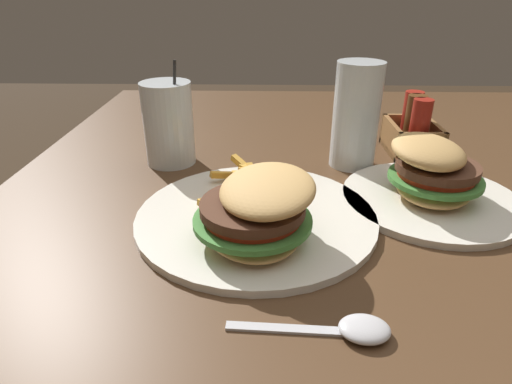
{
  "coord_description": "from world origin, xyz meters",
  "views": [
    {
      "loc": [
        0.5,
        -0.17,
        0.99
      ],
      "look_at": [
        0.0,
        -0.18,
        0.75
      ],
      "focal_mm": 30.0,
      "sensor_mm": 36.0,
      "label": 1
    }
  ],
  "objects": [
    {
      "name": "dining_table",
      "position": [
        0.0,
        0.0,
        0.61
      ],
      "size": [
        1.47,
        1.17,
        0.7
      ],
      "color": "#4C331E",
      "rests_on": "ground_plane"
    },
    {
      "name": "meal_plate_far",
      "position": [
        -0.06,
        0.07,
        0.74
      ],
      "size": [
        0.25,
        0.25,
        0.1
      ],
      "color": "silver",
      "rests_on": "dining_table"
    },
    {
      "name": "beer_glass",
      "position": [
        -0.2,
        -0.02,
        0.79
      ],
      "size": [
        0.08,
        0.08,
        0.17
      ],
      "color": "silver",
      "rests_on": "dining_table"
    },
    {
      "name": "meal_plate_near",
      "position": [
        0.03,
        -0.18,
        0.73
      ],
      "size": [
        0.32,
        0.32,
        0.1
      ],
      "color": "silver",
      "rests_on": "dining_table"
    },
    {
      "name": "condiment_caddy",
      "position": [
        -0.26,
        0.1,
        0.74
      ],
      "size": [
        0.12,
        0.08,
        0.11
      ],
      "color": "brown",
      "rests_on": "dining_table"
    },
    {
      "name": "spoon",
      "position": [
        0.2,
        -0.09,
        0.71
      ],
      "size": [
        0.04,
        0.15,
        0.01
      ],
      "rotation": [
        0.0,
        0.0,
        1.52
      ],
      "color": "silver",
      "rests_on": "dining_table"
    },
    {
      "name": "juice_glass",
      "position": [
        -0.2,
        -0.33,
        0.77
      ],
      "size": [
        0.08,
        0.08,
        0.18
      ],
      "color": "silver",
      "rests_on": "dining_table"
    }
  ]
}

